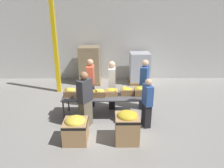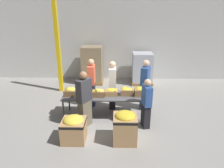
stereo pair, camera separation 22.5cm
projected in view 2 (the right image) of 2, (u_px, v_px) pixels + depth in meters
ground_plane at (106, 115)px, 6.78m from camera, size 30.00×30.00×0.00m
wall_back at (110, 40)px, 9.98m from camera, size 16.00×0.08×4.00m
sorting_table at (106, 96)px, 6.54m from camera, size 2.76×0.89×0.75m
banana_box_0 at (71, 92)px, 6.47m from camera, size 0.40×0.33×0.27m
banana_box_1 at (85, 92)px, 6.41m from camera, size 0.40×0.29×0.30m
banana_box_2 at (99, 93)px, 6.39m from camera, size 0.40×0.29×0.27m
banana_box_3 at (112, 92)px, 6.51m from camera, size 0.40×0.34×0.22m
banana_box_4 at (127, 91)px, 6.50m from camera, size 0.40×0.30×0.27m
banana_box_5 at (141, 91)px, 6.44m from camera, size 0.40×0.31×0.30m
volunteer_0 at (145, 85)px, 7.03m from camera, size 0.40×0.53×1.79m
volunteer_1 at (84, 100)px, 5.89m from camera, size 0.44×0.52×1.73m
volunteer_2 at (92, 83)px, 7.29m from camera, size 0.24×0.47×1.76m
volunteer_3 at (113, 85)px, 7.07m from camera, size 0.24×0.47×1.73m
volunteer_4 at (146, 104)px, 5.87m from camera, size 0.28×0.44×1.52m
donation_bin_0 at (74, 128)px, 5.34m from camera, size 0.63×0.63×0.73m
donation_bin_1 at (125, 126)px, 5.28m from camera, size 0.62×0.62×0.87m
support_pillar at (58, 46)px, 8.26m from camera, size 0.16×0.16×4.00m
pallet_stack_0 at (142, 69)px, 9.67m from camera, size 1.01×1.01×1.50m
pallet_stack_1 at (92, 65)px, 9.70m from camera, size 1.04×1.04×1.79m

